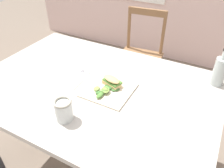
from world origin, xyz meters
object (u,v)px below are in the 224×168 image
(sandwich_half_front, at_px, (112,81))
(bottle_cold_brew, at_px, (219,72))
(dining_table, at_px, (95,99))
(plate_lunch, at_px, (109,90))
(fork_on_napkin, at_px, (78,76))
(mason_jar_iced_tea, at_px, (64,111))
(chair_wooden_far, at_px, (140,56))

(sandwich_half_front, height_order, bottle_cold_brew, bottle_cold_brew)
(dining_table, xyz_separation_m, sandwich_half_front, (0.10, 0.03, 0.15))
(plate_lunch, xyz_separation_m, sandwich_half_front, (-0.00, 0.04, 0.03))
(dining_table, bearing_deg, fork_on_napkin, 170.49)
(dining_table, xyz_separation_m, mason_jar_iced_tea, (0.02, -0.30, 0.16))
(chair_wooden_far, bearing_deg, bottle_cold_brew, -40.52)
(dining_table, distance_m, mason_jar_iced_tea, 0.34)
(sandwich_half_front, distance_m, mason_jar_iced_tea, 0.34)
(dining_table, relative_size, plate_lunch, 5.43)
(sandwich_half_front, xyz_separation_m, mason_jar_iced_tea, (-0.08, -0.33, 0.01))
(bottle_cold_brew, bearing_deg, dining_table, -150.97)
(chair_wooden_far, bearing_deg, dining_table, -85.40)
(dining_table, distance_m, plate_lunch, 0.15)
(chair_wooden_far, height_order, fork_on_napkin, chair_wooden_far)
(chair_wooden_far, relative_size, bottle_cold_brew, 3.84)
(plate_lunch, xyz_separation_m, bottle_cold_brew, (0.52, 0.35, 0.07))
(fork_on_napkin, relative_size, mason_jar_iced_tea, 1.65)
(chair_wooden_far, xyz_separation_m, mason_jar_iced_tea, (0.10, -1.24, 0.34))
(dining_table, bearing_deg, bottle_cold_brew, 29.03)
(plate_lunch, bearing_deg, dining_table, 175.97)
(chair_wooden_far, height_order, plate_lunch, chair_wooden_far)
(chair_wooden_far, xyz_separation_m, bottle_cold_brew, (0.70, -0.60, 0.37))
(dining_table, distance_m, fork_on_napkin, 0.17)
(plate_lunch, relative_size, fork_on_napkin, 1.39)
(chair_wooden_far, xyz_separation_m, plate_lunch, (0.18, -0.95, 0.30))
(plate_lunch, bearing_deg, chair_wooden_far, 100.61)
(plate_lunch, distance_m, sandwich_half_front, 0.05)
(dining_table, height_order, mason_jar_iced_tea, mason_jar_iced_tea)
(fork_on_napkin, xyz_separation_m, bottle_cold_brew, (0.75, 0.32, 0.07))
(mason_jar_iced_tea, bearing_deg, plate_lunch, 75.04)
(chair_wooden_far, bearing_deg, mason_jar_iced_tea, -85.40)
(bottle_cold_brew, distance_m, mason_jar_iced_tea, 0.88)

